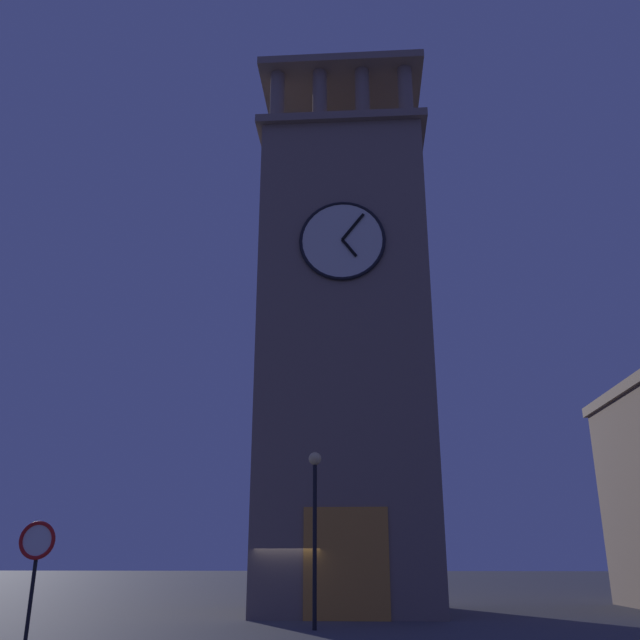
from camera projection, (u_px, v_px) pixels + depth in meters
The scene contains 4 objects.
ground_plane at pixel (288, 619), 25.43m from camera, with size 200.00×200.00×0.00m, color #4C4C51.
clocktower at pixel (346, 355), 32.26m from camera, with size 8.01×9.09×28.41m.
street_lamp at pixel (315, 504), 22.70m from camera, with size 0.44×0.44×5.59m.
no_horn_sign at pixel (36, 552), 14.11m from camera, with size 0.78×0.14×2.90m.
Camera 1 is at (-3.00, 27.57, 2.16)m, focal length 38.09 mm.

